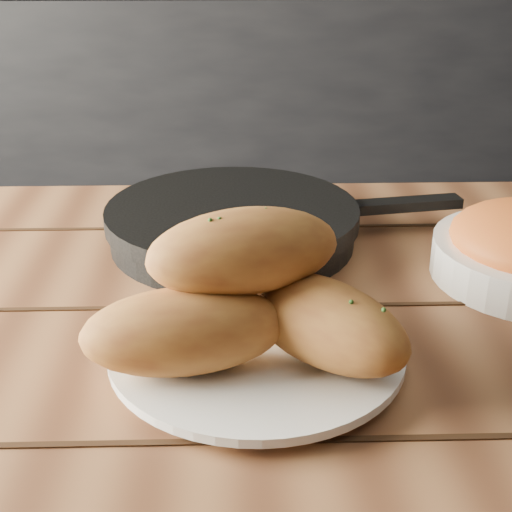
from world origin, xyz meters
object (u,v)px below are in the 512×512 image
Objects in this scene: table at (214,453)px; skillet at (234,223)px; bread_rolls at (250,295)px; plate at (257,351)px.

skillet reaches higher than table.
table is at bearing -176.32° from bread_rolls.
bread_rolls is at bearing -87.04° from skillet.
bread_rolls is (-0.01, -0.00, 0.06)m from plate.
bread_rolls is 0.26m from skillet.
table is 3.54× the size of skillet.
table is at bearing -94.52° from skillet.
table is 6.01× the size of plate.
bread_rolls reaches higher than plate.
plate is at bearing 30.96° from bread_rolls.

